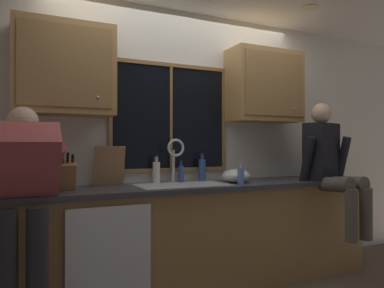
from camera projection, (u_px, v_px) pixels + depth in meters
name	position (u px, v px, depth m)	size (l,w,h in m)	color
back_wall	(177.00, 144.00, 3.47)	(5.94, 0.12, 2.55)	silver
ceiling_downlight_right	(310.00, 7.00, 3.33)	(0.14, 0.14, 0.01)	#FFEAB2
window_glass	(171.00, 117.00, 3.37)	(1.10, 0.02, 0.95)	black
window_frame_top	(171.00, 65.00, 3.37)	(1.17, 0.02, 0.04)	olive
window_frame_bottom	(171.00, 170.00, 3.36)	(1.17, 0.02, 0.04)	olive
window_frame_left	(110.00, 115.00, 3.12)	(0.04, 0.02, 0.95)	olive
window_frame_right	(223.00, 119.00, 3.60)	(0.04, 0.02, 0.95)	olive
window_mullion_center	(171.00, 117.00, 3.36)	(0.02, 0.02, 0.95)	olive
lower_cabinet_run	(192.00, 239.00, 3.15)	(3.54, 0.58, 0.88)	#A07744
countertop	(193.00, 187.00, 3.13)	(3.60, 0.62, 0.04)	#38383D
dishwasher_front	(110.00, 259.00, 2.53)	(0.60, 0.02, 0.74)	white
upper_cabinet_left	(65.00, 69.00, 2.82)	(0.76, 0.36, 0.72)	#B2844C
upper_cabinet_right	(265.00, 86.00, 3.63)	(0.76, 0.36, 0.72)	#B2844C
sink	(183.00, 196.00, 3.10)	(0.80, 0.46, 0.21)	#B7B7BC
faucet	(176.00, 155.00, 3.27)	(0.18, 0.09, 0.40)	silver
person_standing	(22.00, 193.00, 2.30)	(0.53, 0.70, 1.54)	#262628
person_sitting_on_counter	(329.00, 162.00, 3.46)	(0.54, 0.65, 1.26)	#595147
knife_block	(67.00, 176.00, 2.73)	(0.12, 0.18, 0.32)	olive
cutting_board	(109.00, 166.00, 3.05)	(0.26, 0.02, 0.34)	#997047
mixing_bowl	(236.00, 176.00, 3.29)	(0.26, 0.26, 0.13)	silver
soap_dispenser	(241.00, 176.00, 3.13)	(0.06, 0.07, 0.20)	#668CCC
bottle_green_glass	(202.00, 170.00, 3.41)	(0.07, 0.07, 0.27)	#334C8C
bottle_tall_clear	(181.00, 173.00, 3.31)	(0.05, 0.05, 0.20)	#334C8C
bottle_amber_small	(156.00, 172.00, 3.21)	(0.06, 0.06, 0.25)	silver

